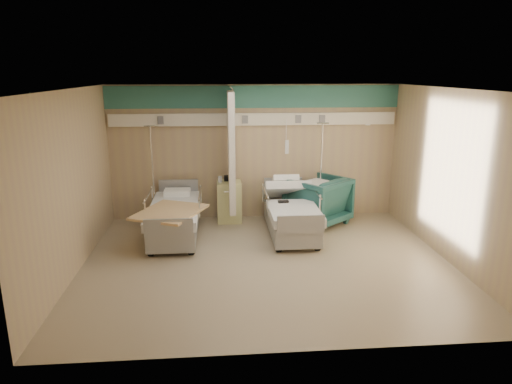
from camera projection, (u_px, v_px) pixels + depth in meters
ground at (267, 262)px, 7.54m from camera, size 6.00×5.00×0.00m
room_walls at (264, 148)px, 7.30m from camera, size 6.04×5.04×2.82m
bed_right at (291, 219)px, 8.75m from camera, size 1.00×2.16×0.63m
bed_left at (175, 222)px, 8.58m from camera, size 1.00×2.16×0.63m
bedside_cabinet at (229, 202)px, 9.50m from camera, size 0.50×0.48×0.85m
visitor_armchair at (318, 200)px, 9.34m from camera, size 1.50×1.51×0.99m
waffle_blanket at (317, 175)px, 9.18m from camera, size 0.84×0.82×0.07m
iv_stand_right at (320, 200)px, 9.62m from camera, size 0.37×0.37×2.06m
iv_stand_left at (155, 204)px, 9.33m from camera, size 0.36×0.36×2.03m
call_remote at (283, 202)px, 8.68m from camera, size 0.20×0.11×0.04m
tan_blanket at (170, 212)px, 8.04m from camera, size 1.38×1.51×0.04m
toiletry_bag at (229, 178)px, 9.47m from camera, size 0.21×0.14×0.11m
white_cup at (220, 179)px, 9.34m from camera, size 0.09×0.09×0.12m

